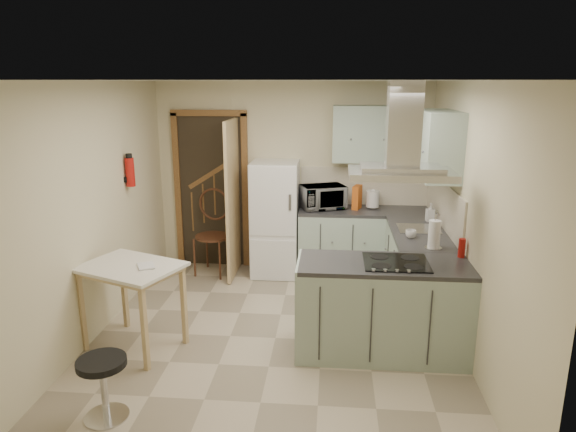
# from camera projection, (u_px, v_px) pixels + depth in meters

# --- Properties ---
(floor) EXTENTS (4.20, 4.20, 0.00)m
(floor) POSITION_uv_depth(u_px,v_px,m) (275.00, 338.00, 5.14)
(floor) COLOR #B6A78D
(floor) RESTS_ON ground
(ceiling) EXTENTS (4.20, 4.20, 0.00)m
(ceiling) POSITION_uv_depth(u_px,v_px,m) (274.00, 80.00, 4.50)
(ceiling) COLOR silver
(ceiling) RESTS_ON back_wall
(back_wall) EXTENTS (3.60, 0.00, 3.60)m
(back_wall) POSITION_uv_depth(u_px,v_px,m) (292.00, 177.00, 6.84)
(back_wall) COLOR beige
(back_wall) RESTS_ON floor
(left_wall) EXTENTS (0.00, 4.20, 4.20)m
(left_wall) POSITION_uv_depth(u_px,v_px,m) (90.00, 213.00, 4.97)
(left_wall) COLOR beige
(left_wall) RESTS_ON floor
(right_wall) EXTENTS (0.00, 4.20, 4.20)m
(right_wall) POSITION_uv_depth(u_px,v_px,m) (471.00, 222.00, 4.67)
(right_wall) COLOR beige
(right_wall) RESTS_ON floor
(doorway) EXTENTS (1.10, 0.12, 2.10)m
(doorway) POSITION_uv_depth(u_px,v_px,m) (212.00, 191.00, 6.96)
(doorway) COLOR brown
(doorway) RESTS_ON floor
(fridge) EXTENTS (0.60, 0.60, 1.50)m
(fridge) POSITION_uv_depth(u_px,v_px,m) (275.00, 219.00, 6.70)
(fridge) COLOR white
(fridge) RESTS_ON floor
(counter_back) EXTENTS (1.08, 0.60, 0.90)m
(counter_back) POSITION_uv_depth(u_px,v_px,m) (341.00, 242.00, 6.70)
(counter_back) COLOR #9EB2A0
(counter_back) RESTS_ON floor
(counter_right) EXTENTS (0.60, 1.95, 0.90)m
(counter_right) POSITION_uv_depth(u_px,v_px,m) (414.00, 262.00, 5.98)
(counter_right) COLOR #9EB2A0
(counter_right) RESTS_ON floor
(splashback) EXTENTS (1.68, 0.02, 0.50)m
(splashback) POSITION_uv_depth(u_px,v_px,m) (365.00, 186.00, 6.77)
(splashback) COLOR beige
(splashback) RESTS_ON counter_back
(wall_cabinet_back) EXTENTS (0.85, 0.35, 0.70)m
(wall_cabinet_back) POSITION_uv_depth(u_px,v_px,m) (367.00, 134.00, 6.44)
(wall_cabinet_back) COLOR #9EB2A0
(wall_cabinet_back) RESTS_ON back_wall
(wall_cabinet_right) EXTENTS (0.35, 0.90, 0.70)m
(wall_cabinet_right) POSITION_uv_depth(u_px,v_px,m) (438.00, 145.00, 5.35)
(wall_cabinet_right) COLOR #9EB2A0
(wall_cabinet_right) RESTS_ON right_wall
(peninsula) EXTENTS (1.55, 0.65, 0.90)m
(peninsula) POSITION_uv_depth(u_px,v_px,m) (382.00, 308.00, 4.76)
(peninsula) COLOR #9EB2A0
(peninsula) RESTS_ON floor
(hob) EXTENTS (0.58, 0.50, 0.01)m
(hob) POSITION_uv_depth(u_px,v_px,m) (396.00, 262.00, 4.64)
(hob) COLOR black
(hob) RESTS_ON peninsula
(extractor_hood) EXTENTS (0.90, 0.55, 0.10)m
(extractor_hood) POSITION_uv_depth(u_px,v_px,m) (401.00, 174.00, 4.43)
(extractor_hood) COLOR silver
(extractor_hood) RESTS_ON ceiling
(sink) EXTENTS (0.45, 0.40, 0.01)m
(sink) POSITION_uv_depth(u_px,v_px,m) (418.00, 229.00, 5.70)
(sink) COLOR silver
(sink) RESTS_ON counter_right
(fire_extinguisher) EXTENTS (0.10, 0.10, 0.32)m
(fire_extinguisher) POSITION_uv_depth(u_px,v_px,m) (130.00, 172.00, 5.77)
(fire_extinguisher) COLOR #B2140F
(fire_extinguisher) RESTS_ON left_wall
(drop_leaf_table) EXTENTS (1.07, 0.95, 0.83)m
(drop_leaf_table) POSITION_uv_depth(u_px,v_px,m) (133.00, 307.00, 4.88)
(drop_leaf_table) COLOR tan
(drop_leaf_table) RESTS_ON floor
(bentwood_chair) EXTENTS (0.54, 0.54, 1.02)m
(bentwood_chair) POSITION_uv_depth(u_px,v_px,m) (213.00, 237.00, 6.75)
(bentwood_chair) COLOR #482018
(bentwood_chair) RESTS_ON floor
(stool) EXTENTS (0.47, 0.47, 0.50)m
(stool) POSITION_uv_depth(u_px,v_px,m) (104.00, 388.00, 3.87)
(stool) COLOR black
(stool) RESTS_ON floor
(microwave) EXTENTS (0.64, 0.54, 0.30)m
(microwave) POSITION_uv_depth(u_px,v_px,m) (323.00, 197.00, 6.59)
(microwave) COLOR black
(microwave) RESTS_ON counter_back
(kettle) EXTENTS (0.23, 0.23, 0.25)m
(kettle) POSITION_uv_depth(u_px,v_px,m) (373.00, 199.00, 6.60)
(kettle) COLOR silver
(kettle) RESTS_ON counter_back
(cereal_box) EXTENTS (0.14, 0.22, 0.30)m
(cereal_box) POSITION_uv_depth(u_px,v_px,m) (357.00, 197.00, 6.57)
(cereal_box) COLOR #C45517
(cereal_box) RESTS_ON counter_back
(soap_bottle) EXTENTS (0.10, 0.11, 0.21)m
(soap_bottle) POSITION_uv_depth(u_px,v_px,m) (431.00, 212.00, 6.00)
(soap_bottle) COLOR #B5B3C0
(soap_bottle) RESTS_ON counter_right
(paper_towel) EXTENTS (0.13, 0.13, 0.29)m
(paper_towel) POSITION_uv_depth(u_px,v_px,m) (434.00, 234.00, 5.01)
(paper_towel) COLOR white
(paper_towel) RESTS_ON counter_right
(cup) EXTENTS (0.13, 0.13, 0.09)m
(cup) POSITION_uv_depth(u_px,v_px,m) (411.00, 234.00, 5.36)
(cup) COLOR white
(cup) RESTS_ON counter_right
(red_bottle) EXTENTS (0.07, 0.07, 0.18)m
(red_bottle) POSITION_uv_depth(u_px,v_px,m) (462.00, 248.00, 4.77)
(red_bottle) COLOR #9E130D
(red_bottle) RESTS_ON peninsula
(book) EXTENTS (0.22, 0.24, 0.09)m
(book) POSITION_uv_depth(u_px,v_px,m) (138.00, 263.00, 4.70)
(book) COLOR #A03735
(book) RESTS_ON drop_leaf_table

